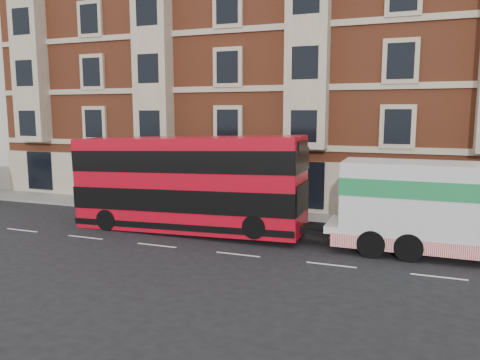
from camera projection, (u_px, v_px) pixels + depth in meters
name	position (u px, v px, depth m)	size (l,w,h in m)	color
ground	(238.00, 255.00, 20.15)	(120.00, 120.00, 0.00)	black
sidewalk	(283.00, 217.00, 27.10)	(90.00, 3.00, 0.15)	slate
victorian_terrace	(321.00, 54.00, 32.45)	(45.00, 12.00, 20.40)	brown
lamp_post_west	(180.00, 170.00, 27.58)	(0.35, 0.15, 4.35)	black
double_decker_bus	(187.00, 182.00, 23.71)	(11.95, 2.74, 4.84)	#BA0A1C
tow_truck	(445.00, 207.00, 19.62)	(9.57, 2.83, 3.99)	silver
pedestrian	(95.00, 192.00, 29.87)	(0.63, 0.41, 1.73)	#17272E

